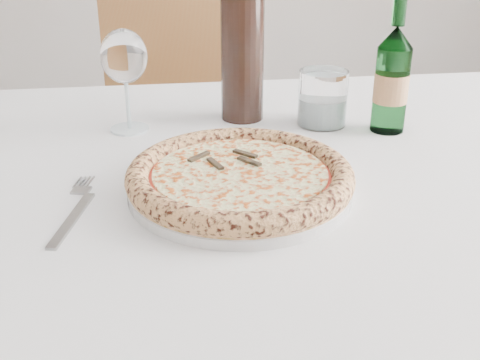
% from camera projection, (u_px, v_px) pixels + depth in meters
% --- Properties ---
extents(dining_table, '(1.61, 0.98, 0.76)m').
position_uv_depth(dining_table, '(234.00, 210.00, 0.96)').
color(dining_table, brown).
rests_on(dining_table, floor).
extents(chair_far, '(0.42, 0.42, 0.93)m').
position_uv_depth(chair_far, '(180.00, 129.00, 1.71)').
color(chair_far, brown).
rests_on(chair_far, floor).
extents(plate, '(0.31, 0.31, 0.02)m').
position_uv_depth(plate, '(240.00, 187.00, 0.83)').
color(plate, silver).
rests_on(plate, dining_table).
extents(pizza, '(0.31, 0.31, 0.03)m').
position_uv_depth(pizza, '(240.00, 176.00, 0.83)').
color(pizza, '#F3B880').
rests_on(pizza, plate).
extents(fork, '(0.04, 0.20, 0.00)m').
position_uv_depth(fork, '(75.00, 210.00, 0.79)').
color(fork, gray).
rests_on(fork, dining_table).
extents(wine_glass, '(0.08, 0.08, 0.18)m').
position_uv_depth(wine_glass, '(124.00, 59.00, 1.01)').
color(wine_glass, silver).
rests_on(wine_glass, dining_table).
extents(tumbler, '(0.09, 0.09, 0.10)m').
position_uv_depth(tumbler, '(322.00, 102.00, 1.07)').
color(tumbler, white).
rests_on(tumbler, dining_table).
extents(beer_bottle, '(0.06, 0.06, 0.23)m').
position_uv_depth(beer_bottle, '(392.00, 80.00, 1.03)').
color(beer_bottle, '#4B8958').
rests_on(beer_bottle, dining_table).
extents(wine_bottle, '(0.08, 0.08, 0.32)m').
position_uv_depth(wine_bottle, '(242.00, 46.00, 1.07)').
color(wine_bottle, black).
rests_on(wine_bottle, dining_table).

